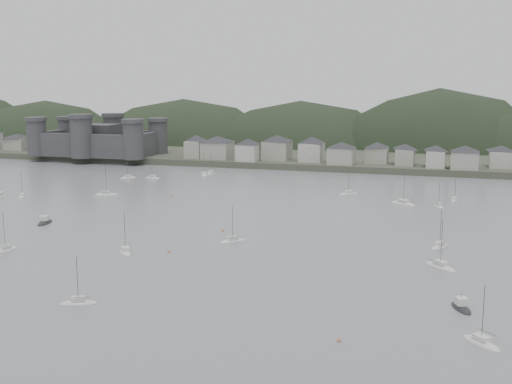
% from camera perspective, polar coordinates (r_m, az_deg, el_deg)
% --- Properties ---
extents(ground, '(900.00, 900.00, 0.00)m').
position_cam_1_polar(ground, '(140.35, -9.20, -7.37)').
color(ground, slate).
rests_on(ground, ground).
extents(far_shore_land, '(900.00, 250.00, 3.00)m').
position_cam_1_polar(far_shore_land, '(421.07, 8.94, 4.22)').
color(far_shore_land, '#383D2D').
rests_on(far_shore_land, ground).
extents(forested_ridge, '(851.55, 103.94, 102.57)m').
position_cam_1_polar(forested_ridge, '(396.64, 9.04, 2.03)').
color(forested_ridge, black).
rests_on(forested_ridge, ground).
extents(castle, '(66.00, 43.00, 20.00)m').
position_cam_1_polar(castle, '(351.10, -13.80, 4.54)').
color(castle, '#38383B').
rests_on(castle, far_shore_land).
extents(waterfront_town, '(451.48, 28.46, 12.92)m').
position_cam_1_polar(waterfront_town, '(305.04, 15.32, 3.30)').
color(waterfront_town, '#A3A095').
rests_on(waterfront_town, far_shore_land).
extents(moored_fleet, '(229.96, 176.05, 13.88)m').
position_cam_1_polar(moored_fleet, '(202.19, -7.01, -1.99)').
color(moored_fleet, silver).
rests_on(moored_fleet, ground).
extents(motor_launch_near, '(4.98, 7.41, 3.69)m').
position_cam_1_polar(motor_launch_near, '(125.20, 17.72, -9.70)').
color(motor_launch_near, black).
rests_on(motor_launch_near, ground).
extents(motor_launch_far, '(4.40, 8.46, 3.92)m').
position_cam_1_polar(motor_launch_far, '(198.92, -18.19, -2.57)').
color(motor_launch_far, black).
rests_on(motor_launch_far, ground).
extents(mooring_buoys, '(151.41, 144.51, 0.70)m').
position_cam_1_polar(mooring_buoys, '(190.36, -1.91, -2.66)').
color(mooring_buoys, '#C06D40').
rests_on(mooring_buoys, ground).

